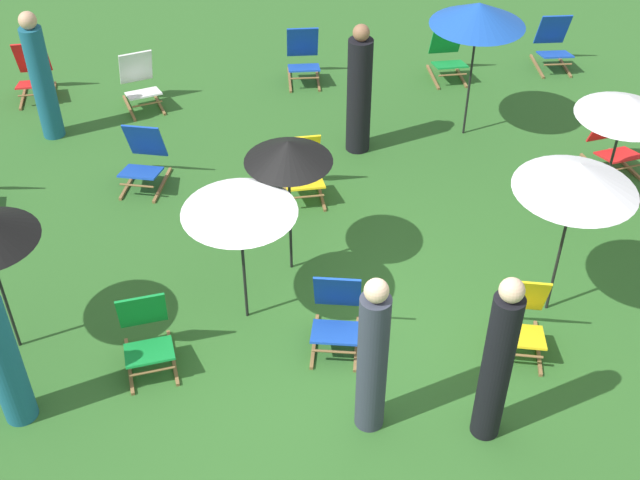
{
  "coord_description": "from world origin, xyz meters",
  "views": [
    {
      "loc": [
        -0.61,
        -5.86,
        6.35
      ],
      "look_at": [
        0.0,
        1.2,
        0.5
      ],
      "focal_mm": 46.74,
      "sensor_mm": 36.0,
      "label": 1
    }
  ],
  "objects_px": {
    "deckchair_0": "(448,54)",
    "deckchair_11": "(553,44)",
    "deckchair_13": "(140,83)",
    "person_2": "(372,359)",
    "person_0": "(497,364)",
    "deckchair_12": "(34,73)",
    "person_4": "(359,93)",
    "deckchair_5": "(336,315)",
    "umbrella_0": "(626,106)",
    "umbrella_1": "(288,152)",
    "deckchair_14": "(302,169)",
    "deckchair_7": "(614,142)",
    "deckchair_1": "(303,57)",
    "deckchair_9": "(146,334)",
    "person_1": "(2,357)",
    "umbrella_3": "(239,202)",
    "person_3": "(41,79)",
    "umbrella_2": "(478,14)",
    "deckchair_10": "(144,159)",
    "umbrella_5": "(578,177)",
    "deckchair_3": "(521,318)"
  },
  "relations": [
    {
      "from": "deckchair_9",
      "to": "person_1",
      "type": "distance_m",
      "value": 1.39
    },
    {
      "from": "deckchair_0",
      "to": "umbrella_0",
      "type": "height_order",
      "value": "umbrella_0"
    },
    {
      "from": "deckchair_7",
      "to": "deckchair_14",
      "type": "height_order",
      "value": "same"
    },
    {
      "from": "deckchair_1",
      "to": "umbrella_5",
      "type": "height_order",
      "value": "umbrella_5"
    },
    {
      "from": "deckchair_0",
      "to": "deckchair_1",
      "type": "distance_m",
      "value": 2.24
    },
    {
      "from": "deckchair_3",
      "to": "umbrella_5",
      "type": "relative_size",
      "value": 0.45
    },
    {
      "from": "deckchair_0",
      "to": "deckchair_13",
      "type": "bearing_deg",
      "value": -176.69
    },
    {
      "from": "person_3",
      "to": "deckchair_13",
      "type": "bearing_deg",
      "value": 154.07
    },
    {
      "from": "deckchair_0",
      "to": "person_1",
      "type": "relative_size",
      "value": 0.49
    },
    {
      "from": "deckchair_13",
      "to": "person_2",
      "type": "xyz_separation_m",
      "value": [
        2.58,
        -6.13,
        0.49
      ]
    },
    {
      "from": "person_2",
      "to": "deckchair_14",
      "type": "bearing_deg",
      "value": 152.66
    },
    {
      "from": "person_0",
      "to": "person_2",
      "type": "relative_size",
      "value": 1.05
    },
    {
      "from": "deckchair_0",
      "to": "umbrella_1",
      "type": "distance_m",
      "value": 5.26
    },
    {
      "from": "umbrella_3",
      "to": "person_1",
      "type": "relative_size",
      "value": 0.97
    },
    {
      "from": "umbrella_0",
      "to": "umbrella_1",
      "type": "xyz_separation_m",
      "value": [
        -3.82,
        -0.59,
        -0.0
      ]
    },
    {
      "from": "deckchair_14",
      "to": "person_4",
      "type": "xyz_separation_m",
      "value": [
        0.83,
        0.99,
        0.49
      ]
    },
    {
      "from": "deckchair_1",
      "to": "deckchair_5",
      "type": "xyz_separation_m",
      "value": [
        -0.06,
        -5.64,
        0.0
      ]
    },
    {
      "from": "deckchair_5",
      "to": "deckchair_7",
      "type": "height_order",
      "value": "same"
    },
    {
      "from": "umbrella_5",
      "to": "person_4",
      "type": "height_order",
      "value": "umbrella_5"
    },
    {
      "from": "deckchair_10",
      "to": "umbrella_0",
      "type": "xyz_separation_m",
      "value": [
        5.6,
        -1.24,
        1.22
      ]
    },
    {
      "from": "person_1",
      "to": "person_4",
      "type": "height_order",
      "value": "person_4"
    },
    {
      "from": "deckchair_10",
      "to": "deckchair_11",
      "type": "distance_m",
      "value": 6.78
    },
    {
      "from": "deckchair_12",
      "to": "deckchair_13",
      "type": "distance_m",
      "value": 1.66
    },
    {
      "from": "umbrella_0",
      "to": "umbrella_2",
      "type": "relative_size",
      "value": 0.88
    },
    {
      "from": "person_4",
      "to": "deckchair_5",
      "type": "bearing_deg",
      "value": -106.45
    },
    {
      "from": "deckchair_1",
      "to": "deckchair_13",
      "type": "xyz_separation_m",
      "value": [
        -2.44,
        -0.59,
        0.0
      ]
    },
    {
      "from": "deckchair_14",
      "to": "person_3",
      "type": "relative_size",
      "value": 0.45
    },
    {
      "from": "deckchair_9",
      "to": "person_0",
      "type": "xyz_separation_m",
      "value": [
        3.18,
        -1.17,
        0.54
      ]
    },
    {
      "from": "deckchair_9",
      "to": "umbrella_0",
      "type": "bearing_deg",
      "value": 9.21
    },
    {
      "from": "umbrella_5",
      "to": "person_3",
      "type": "relative_size",
      "value": 1.03
    },
    {
      "from": "deckchair_11",
      "to": "umbrella_5",
      "type": "distance_m",
      "value": 5.87
    },
    {
      "from": "deckchair_10",
      "to": "umbrella_3",
      "type": "bearing_deg",
      "value": -50.7
    },
    {
      "from": "deckchair_0",
      "to": "deckchair_12",
      "type": "xyz_separation_m",
      "value": [
        -6.29,
        -0.07,
        0.0
      ]
    },
    {
      "from": "deckchair_9",
      "to": "person_0",
      "type": "distance_m",
      "value": 3.43
    },
    {
      "from": "deckchair_13",
      "to": "person_1",
      "type": "bearing_deg",
      "value": -114.89
    },
    {
      "from": "umbrella_0",
      "to": "deckchair_9",
      "type": "bearing_deg",
      "value": -160.49
    },
    {
      "from": "deckchair_9",
      "to": "umbrella_2",
      "type": "relative_size",
      "value": 0.43
    },
    {
      "from": "deckchair_5",
      "to": "deckchair_12",
      "type": "height_order",
      "value": "same"
    },
    {
      "from": "deckchair_7",
      "to": "deckchair_1",
      "type": "bearing_deg",
      "value": 132.47
    },
    {
      "from": "deckchair_0",
      "to": "deckchair_11",
      "type": "relative_size",
      "value": 1.0
    },
    {
      "from": "umbrella_3",
      "to": "deckchair_7",
      "type": "bearing_deg",
      "value": 26.49
    },
    {
      "from": "deckchair_11",
      "to": "person_2",
      "type": "relative_size",
      "value": 0.46
    },
    {
      "from": "deckchair_3",
      "to": "deckchair_10",
      "type": "bearing_deg",
      "value": 153.3
    },
    {
      "from": "person_0",
      "to": "deckchair_9",
      "type": "bearing_deg",
      "value": 135.47
    },
    {
      "from": "umbrella_1",
      "to": "person_1",
      "type": "distance_m",
      "value": 3.39
    },
    {
      "from": "deckchair_12",
      "to": "deckchair_13",
      "type": "bearing_deg",
      "value": -18.91
    },
    {
      "from": "deckchair_9",
      "to": "deckchair_12",
      "type": "distance_m",
      "value": 5.96
    },
    {
      "from": "deckchair_1",
      "to": "person_2",
      "type": "bearing_deg",
      "value": -88.04
    },
    {
      "from": "deckchair_7",
      "to": "umbrella_1",
      "type": "height_order",
      "value": "umbrella_1"
    },
    {
      "from": "deckchair_5",
      "to": "umbrella_0",
      "type": "bearing_deg",
      "value": 37.13
    }
  ]
}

